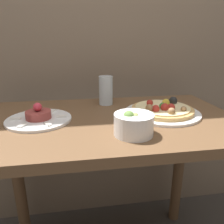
{
  "coord_description": "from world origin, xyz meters",
  "views": [
    {
      "loc": [
        -0.11,
        -0.5,
        1.09
      ],
      "look_at": [
        0.01,
        0.26,
        0.83
      ],
      "focal_mm": 35.0,
      "sensor_mm": 36.0,
      "label": 1
    }
  ],
  "objects": [
    {
      "name": "dining_table",
      "position": [
        0.0,
        0.31,
        0.64
      ],
      "size": [
        1.02,
        0.61,
        0.79
      ],
      "color": "brown",
      "rests_on": "ground_plane"
    },
    {
      "name": "pizza_plate",
      "position": [
        0.23,
        0.32,
        0.81
      ],
      "size": [
        0.31,
        0.31,
        0.06
      ],
      "color": "white",
      "rests_on": "dining_table"
    },
    {
      "name": "tartare_plate",
      "position": [
        -0.27,
        0.31,
        0.81
      ],
      "size": [
        0.24,
        0.24,
        0.07
      ],
      "color": "white",
      "rests_on": "dining_table"
    },
    {
      "name": "small_bowl",
      "position": [
        0.06,
        0.14,
        0.83
      ],
      "size": [
        0.13,
        0.13,
        0.08
      ],
      "color": "white",
      "rests_on": "dining_table"
    },
    {
      "name": "drinking_glass",
      "position": [
        0.01,
        0.5,
        0.86
      ],
      "size": [
        0.06,
        0.06,
        0.13
      ],
      "color": "silver",
      "rests_on": "dining_table"
    }
  ]
}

